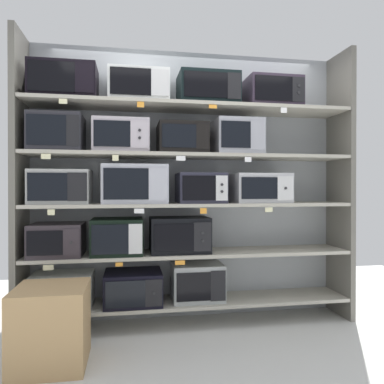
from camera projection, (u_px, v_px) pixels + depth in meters
name	position (u px, v px, depth m)	size (l,w,h in m)	color
ground	(218.00, 382.00, 2.34)	(6.88, 6.00, 0.02)	silver
back_panel	(188.00, 184.00, 3.55)	(3.08, 0.04, 2.54)	#9EA3A8
upright_left	(20.00, 184.00, 3.06)	(0.05, 0.43, 2.54)	#68645B
upright_right	(340.00, 184.00, 3.56)	(0.05, 0.43, 2.54)	#68645B
shelf_0	(192.00, 302.00, 3.32)	(2.88, 0.43, 0.03)	#ADA899
microwave_0	(62.00, 290.00, 3.12)	(0.50, 0.39, 0.29)	silver
microwave_1	(133.00, 287.00, 3.23)	(0.50, 0.43, 0.28)	black
microwave_2	(197.00, 282.00, 3.32)	(0.46, 0.34, 0.33)	#9DA3A2
shelf_1	(192.00, 253.00, 3.32)	(2.88, 0.43, 0.03)	#ADA899
microwave_3	(58.00, 239.00, 3.11)	(0.43, 0.42, 0.27)	#2E272C
microwave_4	(117.00, 236.00, 3.20)	(0.44, 0.42, 0.31)	black
microwave_5	(179.00, 235.00, 3.29)	(0.53, 0.38, 0.31)	black
price_tag_0	(48.00, 268.00, 2.90)	(0.08, 0.00, 0.04)	beige
price_tag_1	(119.00, 265.00, 2.99)	(0.06, 0.00, 0.03)	orange
price_tag_2	(180.00, 263.00, 3.08)	(0.08, 0.00, 0.04)	orange
shelf_2	(192.00, 205.00, 3.31)	(2.88, 0.43, 0.03)	#ADA899
microwave_6	(61.00, 187.00, 3.12)	(0.49, 0.38, 0.29)	#A4A6A3
microwave_7	(135.00, 184.00, 3.22)	(0.56, 0.39, 0.34)	#B0B1BD
microwave_8	(200.00, 188.00, 3.32)	(0.42, 0.41, 0.27)	#282736
microwave_9	(260.00, 188.00, 3.42)	(0.51, 0.40, 0.27)	#B7B8BB
price_tag_3	(51.00, 212.00, 2.90)	(0.06, 0.00, 0.05)	beige
price_tag_4	(139.00, 211.00, 3.02)	(0.08, 0.00, 0.04)	white
price_tag_5	(203.00, 211.00, 3.11)	(0.06, 0.00, 0.05)	orange
price_tag_6	(269.00, 210.00, 3.21)	(0.07, 0.00, 0.04)	beige
shelf_3	(192.00, 156.00, 3.31)	(2.88, 0.43, 0.03)	#ADA899
microwave_10	(57.00, 134.00, 3.11)	(0.43, 0.41, 0.31)	#27262C
microwave_11	(121.00, 137.00, 3.20)	(0.48, 0.35, 0.29)	#BAB0BA
microwave_12	(182.00, 139.00, 3.29)	(0.43, 0.43, 0.27)	black
microwave_13	(236.00, 138.00, 3.38)	(0.42, 0.42, 0.32)	#999AA4
price_tag_7	(46.00, 156.00, 2.89)	(0.07, 0.00, 0.04)	beige
price_tag_8	(115.00, 158.00, 2.98)	(0.05, 0.00, 0.05)	beige
price_tag_9	(181.00, 158.00, 3.07)	(0.08, 0.00, 0.04)	white
price_tag_10	(248.00, 159.00, 3.17)	(0.06, 0.00, 0.04)	white
shelf_4	(192.00, 107.00, 3.31)	(2.88, 0.43, 0.03)	#ADA899
microwave_14	(64.00, 83.00, 3.11)	(0.54, 0.36, 0.30)	black
microwave_15	(139.00, 88.00, 3.22)	(0.52, 0.39, 0.28)	silver
microwave_16	(208.00, 90.00, 3.33)	(0.54, 0.38, 0.29)	black
microwave_17	(271.00, 94.00, 3.43)	(0.49, 0.40, 0.28)	#322737
price_tag_11	(63.00, 101.00, 2.91)	(0.06, 0.00, 0.04)	beige
price_tag_12	(141.00, 104.00, 3.01)	(0.06, 0.00, 0.05)	orange
price_tag_13	(213.00, 106.00, 3.11)	(0.07, 0.00, 0.03)	orange
price_tag_14	(284.00, 110.00, 3.22)	(0.06, 0.00, 0.05)	white
shipping_carton	(51.00, 326.00, 2.53)	(0.48, 0.48, 0.55)	tan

